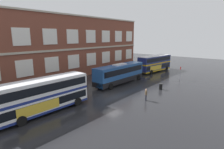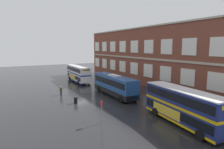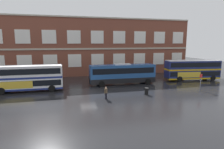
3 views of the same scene
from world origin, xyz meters
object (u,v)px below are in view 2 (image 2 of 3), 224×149
at_px(touring_coach, 114,85).
at_px(waiting_passenger, 61,90).
at_px(station_litter_bin, 76,100).
at_px(double_decker_middle, 182,106).
at_px(bus_stand_flag, 102,110).
at_px(double_decker_near, 78,73).

xyz_separation_m(touring_coach, waiting_passenger, (-5.02, -8.38, -0.98)).
bearing_deg(station_litter_bin, waiting_passenger, -174.27).
height_order(double_decker_middle, touring_coach, double_decker_middle).
xyz_separation_m(touring_coach, bus_stand_flag, (10.51, -7.80, -0.27)).
xyz_separation_m(double_decker_middle, waiting_passenger, (-20.08, -8.60, -1.22)).
xyz_separation_m(double_decker_near, touring_coach, (16.13, 1.02, -0.24)).
distance_m(double_decker_near, double_decker_middle, 31.23).
relative_size(touring_coach, station_litter_bin, 11.71).
distance_m(double_decker_middle, bus_stand_flag, 9.24).
xyz_separation_m(touring_coach, station_litter_bin, (1.26, -7.75, -1.39)).
relative_size(double_decker_near, waiting_passenger, 6.50).
xyz_separation_m(waiting_passenger, station_litter_bin, (6.28, 0.63, -0.41)).
distance_m(waiting_passenger, station_litter_bin, 6.32).
height_order(double_decker_near, double_decker_middle, same).
bearing_deg(touring_coach, double_decker_middle, 0.84).
xyz_separation_m(double_decker_near, double_decker_middle, (31.20, 1.25, 0.00)).
xyz_separation_m(double_decker_near, waiting_passenger, (11.12, -7.36, -1.22)).
bearing_deg(waiting_passenger, double_decker_middle, 23.19).
bearing_deg(touring_coach, bus_stand_flag, -36.60).
bearing_deg(double_decker_near, bus_stand_flag, -14.28).
bearing_deg(station_litter_bin, bus_stand_flag, -0.33).
xyz_separation_m(double_decker_middle, station_litter_bin, (-13.81, -7.97, -1.63)).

